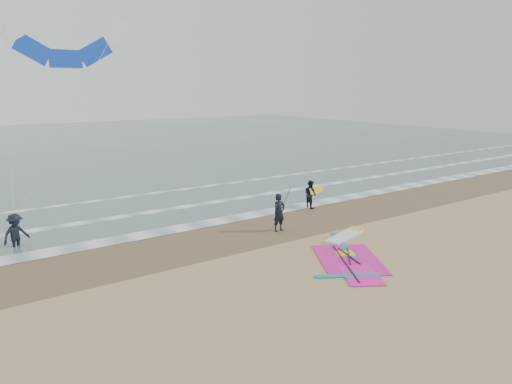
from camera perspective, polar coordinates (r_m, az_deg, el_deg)
ground at (r=19.53m, az=12.63°, el=-8.39°), size 120.00×120.00×0.00m
sea_water at (r=62.15m, az=-21.69°, el=5.51°), size 120.00×80.00×0.02m
wet_sand_band at (r=23.76m, az=2.02°, el=-4.21°), size 120.00×5.00×0.01m
foam_waterline at (r=27.31m, az=-3.51°, el=-1.90°), size 120.00×9.15×0.02m
windsurf_rig at (r=20.28m, az=11.56°, el=-7.41°), size 5.98×5.66×0.14m
person_standing at (r=22.65m, az=2.91°, el=-2.58°), size 0.72×0.50×1.90m
person_walking at (r=27.24m, az=6.80°, el=-0.26°), size 0.64×0.81×1.67m
person_wading at (r=23.00m, az=-27.90°, el=-3.86°), size 1.41×1.18×1.90m
held_pole at (r=22.71m, az=3.53°, el=-1.39°), size 0.17×0.86×1.82m
carried_kiteboard at (r=27.38m, az=7.58°, el=0.26°), size 1.30×0.51×0.39m
surf_kite at (r=25.98m, az=-22.87°, el=16.71°), size 6.87×3.27×9.55m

